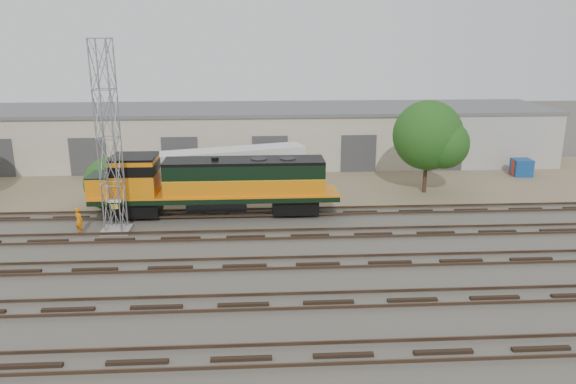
{
  "coord_description": "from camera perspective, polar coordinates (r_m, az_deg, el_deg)",
  "views": [
    {
      "loc": [
        0.66,
        -31.25,
        12.32
      ],
      "look_at": [
        2.78,
        4.0,
        2.2
      ],
      "focal_mm": 35.0,
      "sensor_mm": 36.0,
      "label": 1
    }
  ],
  "objects": [
    {
      "name": "tracks",
      "position": [
        30.8,
        -4.42,
        -7.48
      ],
      "size": [
        80.0,
        20.4,
        0.28
      ],
      "color": "black",
      "rests_on": "ground"
    },
    {
      "name": "ground",
      "position": [
        33.6,
        -4.35,
        -5.57
      ],
      "size": [
        140.0,
        140.0,
        0.0
      ],
      "primitive_type": "plane",
      "color": "#47423A",
      "rests_on": "ground"
    },
    {
      "name": "semi_trailer",
      "position": [
        44.35,
        -5.28,
        2.75
      ],
      "size": [
        11.62,
        5.5,
        3.52
      ],
      "rotation": [
        0.0,
        0.0,
        0.29
      ],
      "color": "silver",
      "rests_on": "ground"
    },
    {
      "name": "warehouse",
      "position": [
        55.09,
        -4.05,
        5.84
      ],
      "size": [
        58.4,
        10.4,
        5.3
      ],
      "color": "beige",
      "rests_on": "ground"
    },
    {
      "name": "tree_east",
      "position": [
        44.82,
        14.42,
        5.38
      ],
      "size": [
        5.68,
        5.41,
        7.3
      ],
      "color": "#382619",
      "rests_on": "ground"
    },
    {
      "name": "dumpster_blue",
      "position": [
        53.75,
        22.63,
        2.31
      ],
      "size": [
        1.65,
        1.55,
        1.5
      ],
      "primitive_type": "cube",
      "rotation": [
        0.0,
        0.0,
        -0.03
      ],
      "color": "navy",
      "rests_on": "ground"
    },
    {
      "name": "tree_mid",
      "position": [
        42.64,
        -17.34,
        0.69
      ],
      "size": [
        4.05,
        3.85,
        3.85
      ],
      "color": "#382619",
      "rests_on": "ground"
    },
    {
      "name": "signal_tower",
      "position": [
        36.18,
        -17.73,
        4.88
      ],
      "size": [
        1.76,
        1.76,
        11.95
      ],
      "rotation": [
        0.0,
        0.0,
        -0.16
      ],
      "color": "gray",
      "rests_on": "ground"
    },
    {
      "name": "dirt_strip",
      "position": [
        47.87,
        -4.12,
        1.04
      ],
      "size": [
        80.0,
        16.0,
        0.02
      ],
      "primitive_type": "cube",
      "color": "#726047",
      "rests_on": "ground"
    },
    {
      "name": "dumpster_red",
      "position": [
        53.91,
        22.49,
        2.31
      ],
      "size": [
        1.81,
        1.74,
        1.4
      ],
      "primitive_type": "cube",
      "rotation": [
        0.0,
        0.0,
        -0.26
      ],
      "color": "maroon",
      "rests_on": "ground"
    },
    {
      "name": "worker",
      "position": [
        37.73,
        -20.47,
        -2.74
      ],
      "size": [
        0.75,
        0.68,
        1.72
      ],
      "primitive_type": "imported",
      "rotation": [
        0.0,
        0.0,
        2.58
      ],
      "color": "orange",
      "rests_on": "ground"
    },
    {
      "name": "sign_post",
      "position": [
        37.67,
        -17.19,
        -1.57
      ],
      "size": [
        0.83,
        0.06,
        2.02
      ],
      "color": "gray",
      "rests_on": "ground"
    },
    {
      "name": "locomotive",
      "position": [
        38.69,
        -7.78,
        0.87
      ],
      "size": [
        16.85,
        2.96,
        4.05
      ],
      "color": "black",
      "rests_on": "tracks"
    }
  ]
}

